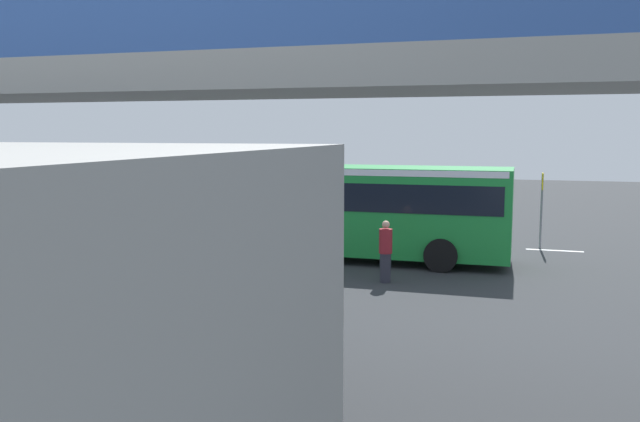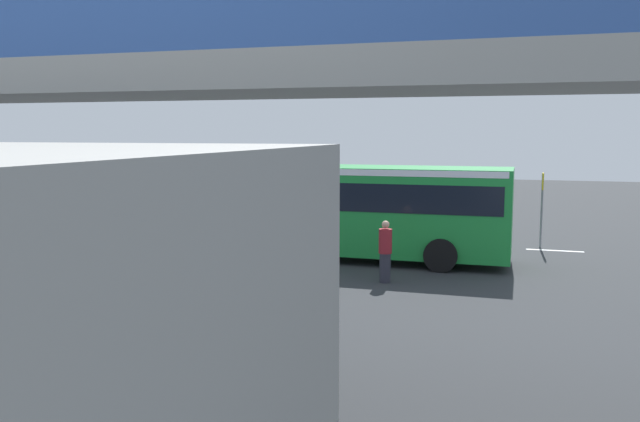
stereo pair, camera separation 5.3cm
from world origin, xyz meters
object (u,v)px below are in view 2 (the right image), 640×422
at_px(pedestrian, 385,252).
at_px(traffic_sign, 542,198).
at_px(city_bus, 337,203).
at_px(parked_van, 127,233).

bearing_deg(pedestrian, traffic_sign, -121.78).
distance_m(city_bus, pedestrian, 4.04).
distance_m(parked_van, pedestrian, 8.01).
height_order(pedestrian, traffic_sign, traffic_sign).
relative_size(parked_van, pedestrian, 2.68).
relative_size(city_bus, parked_van, 2.40).
relative_size(parked_van, traffic_sign, 1.71).
height_order(parked_van, pedestrian, parked_van).
bearing_deg(city_bus, pedestrian, 126.51).
bearing_deg(traffic_sign, parked_van, 32.56).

